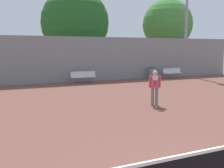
{
  "coord_description": "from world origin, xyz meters",
  "views": [
    {
      "loc": [
        -3.3,
        -2.93,
        2.54
      ],
      "look_at": [
        1.55,
        8.04,
        0.91
      ],
      "focal_mm": 42.0,
      "sensor_mm": 36.0,
      "label": 1
    }
  ],
  "objects": [
    {
      "name": "bench_courtside_near",
      "position": [
        10.57,
        15.53,
        0.53
      ],
      "size": [
        1.79,
        0.4,
        0.86
      ],
      "color": "silver",
      "rests_on": "ground_plane"
    },
    {
      "name": "trash_bin",
      "position": [
        8.67,
        15.74,
        0.48
      ],
      "size": [
        0.6,
        0.6,
        0.96
      ],
      "color": "gray",
      "rests_on": "ground_plane"
    },
    {
      "name": "light_pole_far_right",
      "position": [
        12.93,
        16.82,
        6.04
      ],
      "size": [
        0.9,
        0.6,
        10.27
      ],
      "color": "#939399",
      "rests_on": "ground_plane"
    },
    {
      "name": "tree_green_tall",
      "position": [
        3.75,
        21.64,
        4.95
      ],
      "size": [
        6.42,
        6.42,
        8.16
      ],
      "color": "brown",
      "rests_on": "ground_plane"
    },
    {
      "name": "tennis_player",
      "position": [
        3.1,
        6.83,
        0.89
      ],
      "size": [
        0.52,
        0.5,
        1.58
      ],
      "rotation": [
        0.0,
        0.0,
        -0.53
      ],
      "color": "slate",
      "rests_on": "ground_plane"
    },
    {
      "name": "bench_adjacent_court",
      "position": [
        2.57,
        15.53,
        0.53
      ],
      "size": [
        1.9,
        0.4,
        0.86
      ],
      "color": "silver",
      "rests_on": "ground_plane"
    },
    {
      "name": "back_fence",
      "position": [
        0.0,
        16.36,
        1.72
      ],
      "size": [
        34.57,
        0.06,
        3.43
      ],
      "color": "gray",
      "rests_on": "ground_plane"
    },
    {
      "name": "tree_green_broad",
      "position": [
        14.55,
        21.99,
        5.22
      ],
      "size": [
        5.56,
        5.56,
        8.02
      ],
      "color": "brown",
      "rests_on": "ground_plane"
    }
  ]
}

